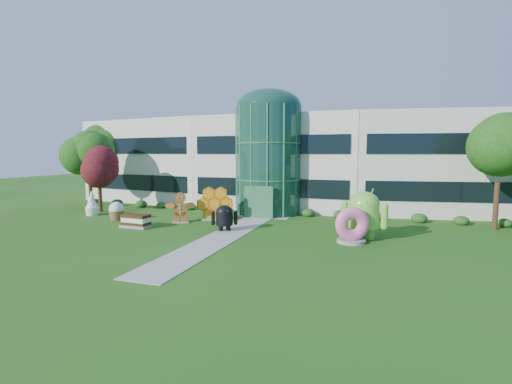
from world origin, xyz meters
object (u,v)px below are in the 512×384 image
(android_black, at_px, (224,216))
(donut, at_px, (351,225))
(android_green, at_px, (364,211))
(gingerbread, at_px, (180,207))

(android_black, xyz_separation_m, donut, (8.93, -0.65, 0.03))
(android_green, xyz_separation_m, donut, (-0.67, -1.48, -0.68))
(android_green, height_order, donut, android_green)
(donut, bearing_deg, gingerbread, 144.41)
(donut, height_order, gingerbread, gingerbread)
(android_black, height_order, gingerbread, gingerbread)
(donut, bearing_deg, android_green, 40.70)
(android_black, bearing_deg, donut, -26.64)
(gingerbread, bearing_deg, donut, -34.17)
(android_green, bearing_deg, gingerbread, -167.89)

